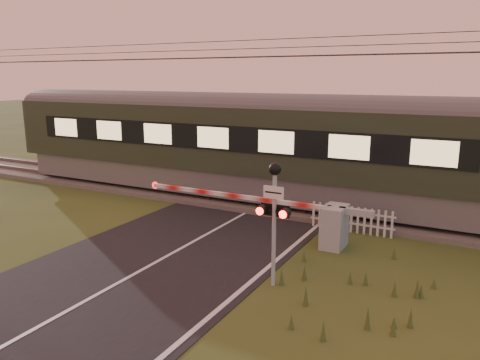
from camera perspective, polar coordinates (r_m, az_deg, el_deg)
The scene contains 7 objects.
ground at distance 12.89m, azimuth -9.43°, elevation -9.53°, with size 160.00×160.00×0.00m, color #32441A.
road at distance 12.71m, azimuth -10.01°, elevation -9.83°, with size 6.00×140.00×0.03m.
track_bed at distance 18.18m, azimuth 3.04°, elevation -2.60°, with size 140.00×3.40×0.39m.
overhead_wires at distance 17.58m, azimuth 3.26°, elevation 15.51°, with size 120.00×0.62×0.62m.
boom_gate at distance 13.75m, azimuth 10.01°, elevation -5.10°, with size 7.60×0.94×1.25m.
crossing_signal at distance 10.60m, azimuth 4.21°, elevation -2.77°, with size 0.75×0.33×2.93m.
picket_fence at distance 15.11m, azimuth 13.42°, elevation -4.67°, with size 2.68×0.07×0.84m.
Camera 1 is at (7.36, -9.43, 4.80)m, focal length 35.00 mm.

